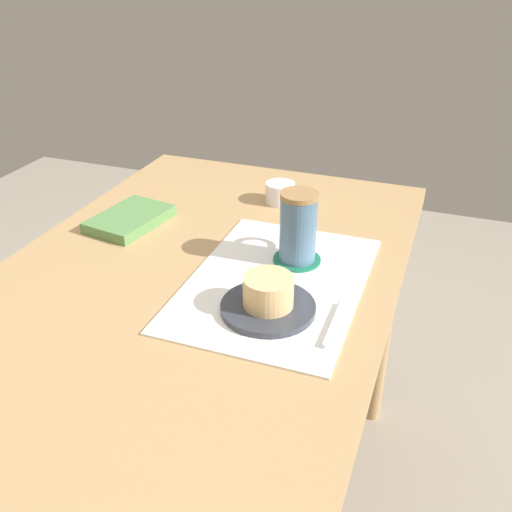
# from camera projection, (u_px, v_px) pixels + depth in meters

# --- Properties ---
(dining_table) EXTENTS (1.27, 0.75, 0.75)m
(dining_table) POSITION_uv_depth(u_px,v_px,m) (185.00, 323.00, 1.09)
(dining_table) COLOR tan
(dining_table) RESTS_ON ground_plane
(placemat) EXTENTS (0.45, 0.31, 0.00)m
(placemat) POSITION_uv_depth(u_px,v_px,m) (276.00, 282.00, 1.06)
(placemat) COLOR white
(placemat) RESTS_ON dining_table
(pastry_plate) EXTENTS (0.16, 0.16, 0.01)m
(pastry_plate) POSITION_uv_depth(u_px,v_px,m) (268.00, 307.00, 0.97)
(pastry_plate) COLOR #333842
(pastry_plate) RESTS_ON placemat
(pastry) EXTENTS (0.09, 0.09, 0.05)m
(pastry) POSITION_uv_depth(u_px,v_px,m) (268.00, 291.00, 0.96)
(pastry) COLOR #E5BC7F
(pastry) RESTS_ON pastry_plate
(coffee_coaster) EXTENTS (0.09, 0.09, 0.00)m
(coffee_coaster) POSITION_uv_depth(u_px,v_px,m) (297.00, 260.00, 1.12)
(coffee_coaster) COLOR #196B4C
(coffee_coaster) RESTS_ON placemat
(coffee_mug) EXTENTS (0.11, 0.07, 0.14)m
(coffee_mug) POSITION_uv_depth(u_px,v_px,m) (299.00, 226.00, 1.09)
(coffee_mug) COLOR slate
(coffee_mug) RESTS_ON coffee_coaster
(teaspoon) EXTENTS (0.13, 0.01, 0.01)m
(teaspoon) POSITION_uv_depth(u_px,v_px,m) (332.00, 323.00, 0.94)
(teaspoon) COLOR silver
(teaspoon) RESTS_ON placemat
(sugar_bowl) EXTENTS (0.07, 0.07, 0.05)m
(sugar_bowl) POSITION_uv_depth(u_px,v_px,m) (280.00, 193.00, 1.37)
(sugar_bowl) COLOR white
(sugar_bowl) RESTS_ON dining_table
(small_book) EXTENTS (0.20, 0.15, 0.02)m
(small_book) POSITION_uv_depth(u_px,v_px,m) (130.00, 219.00, 1.27)
(small_book) COLOR #598C4C
(small_book) RESTS_ON dining_table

